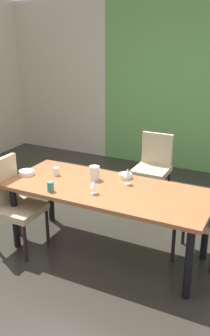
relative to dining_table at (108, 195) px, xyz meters
The scene contains 13 objects.
ground_plane 0.72m from the dining_table, 142.58° to the right, with size 6.27×6.10×0.02m, color #292720.
back_panel_interior 3.77m from the dining_table, 130.07° to the left, with size 1.93×0.10×2.65m, color beige.
dining_table is the anchor object (origin of this frame).
chair_right_far 0.99m from the dining_table, 19.13° to the left, with size 0.44×0.44×0.92m.
chair_left_near 0.99m from the dining_table, 160.96° to the right, with size 0.44×0.44×0.97m.
chair_head_far 1.42m from the dining_table, 90.86° to the left, with size 0.44×0.45×0.91m.
wine_glass_corner 0.26m from the dining_table, 106.85° to the right, with size 0.08×0.08×0.13m.
wine_glass_left 0.29m from the dining_table, 50.52° to the left, with size 0.07×0.07×0.17m.
serving_bowl_front 0.33m from the dining_table, 80.73° to the left, with size 0.13×0.13×0.05m, color beige.
serving_bowl_north 0.94m from the dining_table, behind, with size 0.16×0.16×0.05m, color white.
cup_near_window 0.57m from the dining_table, 144.80° to the right, with size 0.07×0.07×0.10m, color #337A6F.
cup_south 0.65m from the dining_table, behind, with size 0.07×0.07×0.09m, color beige.
pitcher_right 0.29m from the dining_table, 148.17° to the left, with size 0.12×0.11×0.15m.
Camera 1 is at (1.69, -2.85, 2.20)m, focal length 40.00 mm.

